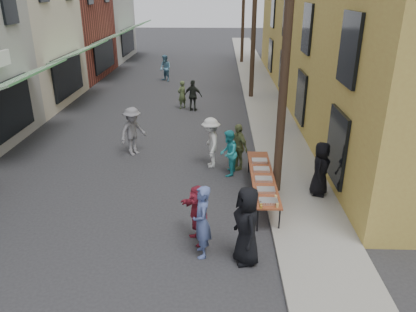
# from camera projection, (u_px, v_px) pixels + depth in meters

# --- Properties ---
(ground) EXTENTS (120.00, 120.00, 0.00)m
(ground) POSITION_uv_depth(u_px,v_px,m) (122.00, 244.00, 10.36)
(ground) COLOR #28282B
(ground) RESTS_ON ground
(sidewalk) EXTENTS (2.20, 60.00, 0.10)m
(sidewalk) POSITION_uv_depth(u_px,v_px,m) (263.00, 97.00, 24.03)
(sidewalk) COLOR gray
(sidewalk) RESTS_ON ground
(storefront_row) EXTENTS (8.00, 37.00, 9.00)m
(storefront_row) POSITION_uv_depth(u_px,v_px,m) (0.00, 25.00, 22.85)
(storefront_row) COLOR maroon
(storefront_row) RESTS_ON ground
(building_ochre) EXTENTS (10.00, 28.00, 10.00)m
(building_ochre) POSITION_uv_depth(u_px,v_px,m) (387.00, 10.00, 21.03)
(building_ochre) COLOR #AE8D3E
(building_ochre) RESTS_ON ground
(utility_pole_near) EXTENTS (0.26, 0.26, 9.00)m
(utility_pole_near) POSITION_uv_depth(u_px,v_px,m) (286.00, 49.00, 11.27)
(utility_pole_near) COLOR #2D2116
(utility_pole_near) RESTS_ON ground
(utility_pole_mid) EXTENTS (0.26, 0.26, 9.00)m
(utility_pole_mid) POSITION_uv_depth(u_px,v_px,m) (254.00, 18.00, 22.34)
(utility_pole_mid) COLOR #2D2116
(utility_pole_mid) RESTS_ON ground
(utility_pole_far) EXTENTS (0.26, 0.26, 9.00)m
(utility_pole_far) POSITION_uv_depth(u_px,v_px,m) (243.00, 8.00, 33.40)
(utility_pole_far) COLOR #2D2116
(utility_pole_far) RESTS_ON ground
(serving_table) EXTENTS (0.70, 4.00, 0.75)m
(serving_table) POSITION_uv_depth(u_px,v_px,m) (263.00, 177.00, 12.38)
(serving_table) COLOR maroon
(serving_table) RESTS_ON ground
(catering_tray_sausage) EXTENTS (0.50, 0.33, 0.08)m
(catering_tray_sausage) POSITION_uv_depth(u_px,v_px,m) (268.00, 201.00, 10.83)
(catering_tray_sausage) COLOR maroon
(catering_tray_sausage) RESTS_ON serving_table
(catering_tray_foil_b) EXTENTS (0.50, 0.33, 0.08)m
(catering_tray_foil_b) POSITION_uv_depth(u_px,v_px,m) (266.00, 190.00, 11.43)
(catering_tray_foil_b) COLOR #B2B2B7
(catering_tray_foil_b) RESTS_ON serving_table
(catering_tray_buns) EXTENTS (0.50, 0.33, 0.08)m
(catering_tray_buns) POSITION_uv_depth(u_px,v_px,m) (264.00, 179.00, 12.07)
(catering_tray_buns) COLOR tan
(catering_tray_buns) RESTS_ON serving_table
(catering_tray_foil_d) EXTENTS (0.50, 0.33, 0.08)m
(catering_tray_foil_d) POSITION_uv_depth(u_px,v_px,m) (261.00, 169.00, 12.72)
(catering_tray_foil_d) COLOR #B2B2B7
(catering_tray_foil_d) RESTS_ON serving_table
(catering_tray_buns_end) EXTENTS (0.50, 0.33, 0.08)m
(catering_tray_buns_end) POSITION_uv_depth(u_px,v_px,m) (260.00, 161.00, 13.37)
(catering_tray_buns_end) COLOR tan
(catering_tray_buns_end) RESTS_ON serving_table
(condiment_jar_a) EXTENTS (0.07, 0.07, 0.08)m
(condiment_jar_a) POSITION_uv_depth(u_px,v_px,m) (261.00, 207.00, 10.56)
(condiment_jar_a) COLOR #A57F26
(condiment_jar_a) RESTS_ON serving_table
(condiment_jar_b) EXTENTS (0.07, 0.07, 0.08)m
(condiment_jar_b) POSITION_uv_depth(u_px,v_px,m) (261.00, 205.00, 10.65)
(condiment_jar_b) COLOR #A57F26
(condiment_jar_b) RESTS_ON serving_table
(condiment_jar_c) EXTENTS (0.07, 0.07, 0.08)m
(condiment_jar_c) POSITION_uv_depth(u_px,v_px,m) (261.00, 203.00, 10.74)
(condiment_jar_c) COLOR #A57F26
(condiment_jar_c) RESTS_ON serving_table
(cup_stack) EXTENTS (0.08, 0.08, 0.12)m
(cup_stack) POSITION_uv_depth(u_px,v_px,m) (277.00, 205.00, 10.59)
(cup_stack) COLOR tan
(cup_stack) RESTS_ON serving_table
(guest_front_a) EXTENTS (0.86, 1.09, 1.95)m
(guest_front_a) POSITION_uv_depth(u_px,v_px,m) (247.00, 226.00, 9.38)
(guest_front_a) COLOR black
(guest_front_a) RESTS_ON ground
(guest_front_b) EXTENTS (0.53, 0.73, 1.85)m
(guest_front_b) POSITION_uv_depth(u_px,v_px,m) (202.00, 222.00, 9.63)
(guest_front_b) COLOR #4C5D94
(guest_front_b) RESTS_ON ground
(guest_front_c) EXTENTS (0.75, 0.89, 1.62)m
(guest_front_c) POSITION_uv_depth(u_px,v_px,m) (228.00, 153.00, 13.91)
(guest_front_c) COLOR #2AA7B1
(guest_front_c) RESTS_ON ground
(guest_front_d) EXTENTS (0.83, 1.27, 1.84)m
(guest_front_d) POSITION_uv_depth(u_px,v_px,m) (211.00, 143.00, 14.55)
(guest_front_d) COLOR silver
(guest_front_d) RESTS_ON ground
(guest_front_e) EXTENTS (0.90, 1.05, 1.69)m
(guest_front_e) POSITION_uv_depth(u_px,v_px,m) (238.00, 147.00, 14.39)
(guest_front_e) COLOR #636D3F
(guest_front_e) RESTS_ON ground
(guest_queue_back) EXTENTS (1.03, 1.53, 1.58)m
(guest_queue_back) POSITION_uv_depth(u_px,v_px,m) (198.00, 214.00, 10.22)
(guest_queue_back) COLOR maroon
(guest_queue_back) RESTS_ON ground
(server) EXTENTS (0.84, 0.99, 1.71)m
(server) POSITION_uv_depth(u_px,v_px,m) (321.00, 169.00, 12.37)
(server) COLOR black
(server) RESTS_ON sidewalk
(passerby_left) EXTENTS (1.29, 1.41, 1.90)m
(passerby_left) POSITION_uv_depth(u_px,v_px,m) (133.00, 131.00, 15.61)
(passerby_left) COLOR slate
(passerby_left) RESTS_ON ground
(passerby_mid) EXTENTS (1.03, 0.64, 1.64)m
(passerby_mid) POSITION_uv_depth(u_px,v_px,m) (193.00, 96.00, 21.24)
(passerby_mid) COLOR black
(passerby_mid) RESTS_ON ground
(passerby_right) EXTENTS (0.63, 0.65, 1.50)m
(passerby_right) POSITION_uv_depth(u_px,v_px,m) (182.00, 95.00, 21.72)
(passerby_right) COLOR #495933
(passerby_right) RESTS_ON ground
(passerby_far) EXTENTS (1.10, 1.09, 1.79)m
(passerby_far) POSITION_uv_depth(u_px,v_px,m) (165.00, 68.00, 28.01)
(passerby_far) COLOR #568AA7
(passerby_far) RESTS_ON ground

